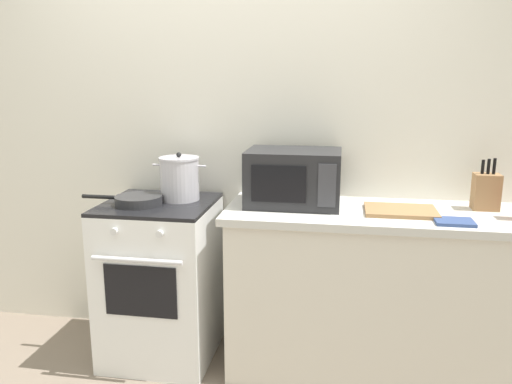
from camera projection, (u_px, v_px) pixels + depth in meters
back_wall at (282, 138)px, 3.02m from camera, size 4.40×0.10×2.50m
lower_cabinet_right at (383, 297)px, 2.76m from camera, size 1.64×0.56×0.88m
countertop_right at (388, 215)px, 2.66m from camera, size 1.70×0.60×0.04m
stove at (161, 280)px, 2.94m from camera, size 0.60×0.64×0.92m
stock_pot at (180, 178)px, 2.88m from camera, size 0.31×0.23×0.27m
frying_pan at (138, 200)px, 2.79m from camera, size 0.46×0.26×0.05m
microwave at (294, 178)px, 2.76m from camera, size 0.50×0.37×0.30m
cutting_board at (401, 211)px, 2.63m from camera, size 0.36×0.26×0.02m
knife_block at (486, 191)px, 2.67m from camera, size 0.13×0.10×0.27m
oven_mitt at (454, 222)px, 2.43m from camera, size 0.18×0.14×0.02m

